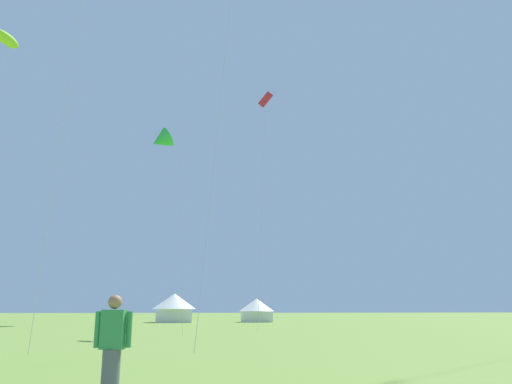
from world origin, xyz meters
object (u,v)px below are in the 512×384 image
Objects in this scene: festival_tent_left at (257,309)px; kite_red_diamond at (265,105)px; festival_tent_right at (174,306)px; kite_lime_parafoil at (6,39)px; kite_green_delta at (161,140)px; person_spectator at (112,353)px.

kite_red_diamond is at bearing -97.45° from festival_tent_left.
festival_tent_right reaches higher than festival_tent_left.
kite_green_delta is at bearing 63.26° from kite_lime_parafoil.
kite_red_diamond is at bearing 74.95° from person_spectator.
festival_tent_left is (10.48, 51.91, 0.65)m from person_spectator.
person_spectator is at bearing -88.18° from kite_green_delta.
festival_tent_right reaches higher than person_spectator.
kite_green_delta is at bearing -175.12° from festival_tent_right.
kite_red_diamond is 31.90m from person_spectator.
festival_tent_right is at bearing 180.00° from festival_tent_left.
kite_red_diamond is at bearing -7.57° from kite_lime_parafoil.
kite_lime_parafoil is 4.49× the size of festival_tent_right.
kite_green_delta is 24.99m from kite_lime_parafoil.
festival_tent_left is at bearing 78.59° from person_spectator.
festival_tent_left is (12.12, 0.21, -20.46)m from kite_green_delta.
kite_green_delta is 55.87m from person_spectator.
person_spectator is at bearing -66.31° from kite_lime_parafoil.
kite_red_diamond is 3.58× the size of festival_tent_right.
kite_green_delta is 27.01m from kite_red_diamond.
festival_tent_left is (9.71, 0.00, -0.31)m from festival_tent_right.
kite_lime_parafoil reaches higher than kite_red_diamond.
kite_green_delta is 20.29m from festival_tent_right.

